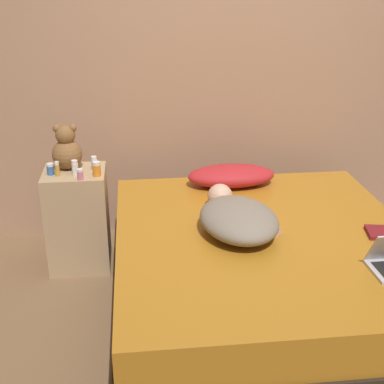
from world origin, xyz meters
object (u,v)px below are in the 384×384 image
(bottle_white, at_px, (75,168))
(bottle_blue, at_px, (50,169))
(bottle_orange, at_px, (97,169))
(book, at_px, (383,233))
(bottle_amber, at_px, (57,169))
(pillow, at_px, (231,176))
(bottle_pink, at_px, (80,175))
(bottle_clear, at_px, (94,163))
(teddy_bear, at_px, (67,150))
(person_lying, at_px, (238,217))

(bottle_white, height_order, bottle_blue, bottle_white)
(bottle_orange, relative_size, book, 0.48)
(bottle_amber, xyz_separation_m, book, (1.89, -0.74, -0.20))
(bottle_orange, xyz_separation_m, bottle_blue, (-0.30, 0.06, -0.01))
(pillow, height_order, bottle_amber, bottle_amber)
(bottle_pink, relative_size, book, 0.36)
(pillow, bearing_deg, bottle_clear, -179.64)
(teddy_bear, xyz_separation_m, bottle_clear, (0.18, -0.04, -0.09))
(person_lying, height_order, book, person_lying)
(person_lying, height_order, bottle_white, bottle_white)
(person_lying, relative_size, book, 3.69)
(bottle_orange, relative_size, bottle_amber, 1.00)
(bottle_white, xyz_separation_m, bottle_clear, (0.12, 0.08, -0.00))
(bottle_amber, relative_size, book, 0.48)
(teddy_bear, xyz_separation_m, bottle_white, (0.06, -0.12, -0.09))
(bottle_white, xyz_separation_m, bottle_blue, (-0.16, 0.02, -0.01))
(bottle_clear, bearing_deg, teddy_bear, 167.11)
(bottle_pink, distance_m, book, 1.87)
(person_lying, height_order, teddy_bear, teddy_bear)
(teddy_bear, bearing_deg, bottle_clear, -12.89)
(pillow, relative_size, bottle_orange, 6.18)
(teddy_bear, relative_size, bottle_clear, 3.32)
(bottle_pink, bearing_deg, person_lying, -28.87)
(bottle_white, bearing_deg, bottle_blue, 172.26)
(pillow, bearing_deg, bottle_amber, -175.11)
(pillow, height_order, bottle_white, bottle_white)
(bottle_orange, height_order, bottle_pink, bottle_orange)
(bottle_amber, bearing_deg, teddy_bear, 67.77)
(bottle_clear, bearing_deg, book, -26.61)
(person_lying, relative_size, bottle_blue, 9.95)
(teddy_bear, bearing_deg, bottle_pink, -66.16)
(person_lying, xyz_separation_m, bottle_clear, (-0.84, 0.69, 0.12))
(bottle_blue, bearing_deg, person_lying, -29.18)
(bottle_white, relative_size, bottle_pink, 1.36)
(bottle_white, height_order, bottle_pink, bottle_white)
(book, bearing_deg, bottle_white, 157.18)
(bottle_orange, height_order, book, bottle_orange)
(book, bearing_deg, teddy_bear, 154.60)
(person_lying, distance_m, teddy_bear, 1.27)
(bottle_orange, bearing_deg, bottle_clear, 100.23)
(bottle_amber, relative_size, bottle_pink, 1.35)
(person_lying, relative_size, teddy_bear, 2.45)
(bottle_orange, bearing_deg, teddy_bear, 140.06)
(teddy_bear, relative_size, bottle_blue, 4.06)
(bottle_white, bearing_deg, pillow, 4.84)
(bottle_orange, xyz_separation_m, bottle_white, (-0.14, 0.04, 0.00))
(bottle_blue, distance_m, bottle_pink, 0.23)
(person_lying, xyz_separation_m, bottle_blue, (-1.12, 0.63, 0.11))
(bottle_blue, xyz_separation_m, book, (1.94, -0.77, -0.18))
(teddy_bear, relative_size, book, 1.51)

